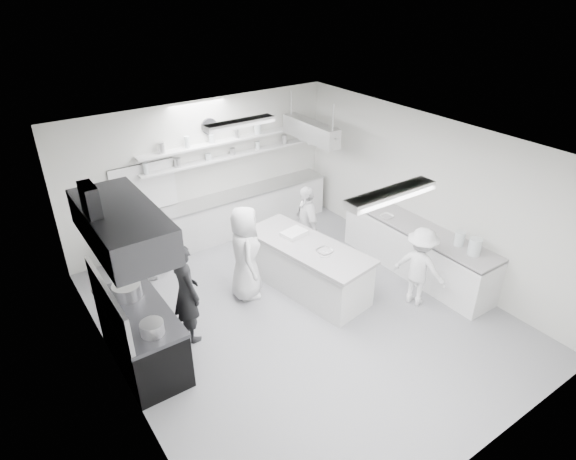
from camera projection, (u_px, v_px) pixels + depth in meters
floor at (299, 314)px, 8.48m from camera, size 6.00×7.00×0.02m
ceiling at (302, 148)px, 7.03m from camera, size 6.00×7.00×0.02m
wall_back at (203, 171)px, 10.28m from camera, size 6.00×0.04×3.00m
wall_front at (492, 370)px, 5.23m from camera, size 6.00×0.04×3.00m
wall_left at (112, 304)px, 6.25m from camera, size 0.04×7.00×3.00m
wall_right at (428, 194)px, 9.26m from camera, size 0.04×7.00×3.00m
stove at (143, 338)px, 7.24m from camera, size 0.80×1.80×0.90m
exhaust_hood at (122, 225)px, 6.33m from camera, size 0.85×2.00×0.50m
back_counter at (225, 217)px, 10.71m from camera, size 5.00×0.60×0.92m
shelf_lower at (234, 155)px, 10.42m from camera, size 4.20×0.26×0.04m
shelf_upper at (233, 139)px, 10.25m from camera, size 4.20×0.26×0.04m
pass_through_window at (144, 188)px, 9.64m from camera, size 1.30×0.04×1.00m
wall_clock at (209, 126)px, 9.90m from camera, size 0.32×0.05×0.32m
right_counter at (416, 250)px, 9.43m from camera, size 0.74×3.30×0.94m
pot_rack at (311, 131)px, 10.10m from camera, size 0.30×1.60×0.40m
light_fixture_front at (391, 194)px, 5.77m from camera, size 1.30×0.25×0.10m
light_fixture_rear at (240, 123)px, 8.36m from camera, size 1.30×0.25×0.10m
prep_island at (307, 268)px, 8.94m from camera, size 1.27×2.51×0.89m
stove_pot at (127, 292)px, 7.26m from camera, size 0.42×0.42×0.26m
cook_stove at (186, 293)px, 7.56m from camera, size 0.45×0.65×1.71m
cook_back at (145, 238)px, 9.09m from camera, size 1.02×0.94×1.70m
cook_island_left at (245, 253)px, 8.55m from camera, size 0.83×1.00×1.76m
cook_island_right at (306, 225)px, 9.57m from camera, size 0.67×1.05×1.66m
cook_right at (420, 267)px, 8.42m from camera, size 0.82×1.08×1.48m
bowl_island_a at (325, 252)px, 8.51m from camera, size 0.31×0.31×0.07m
bowl_island_b at (324, 256)px, 8.40m from camera, size 0.27×0.27×0.06m
bowl_right at (387, 217)px, 9.58m from camera, size 0.26×0.26×0.06m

